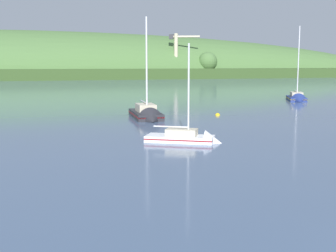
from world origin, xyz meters
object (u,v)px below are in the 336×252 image
(sailboat_outer_reach, at_px, (189,141))
(mooring_buoy_foreground, at_px, (218,115))
(dockside_crane, at_px, (177,57))
(sailboat_midwater_white, at_px, (147,116))
(sailboat_near_mooring, at_px, (297,99))

(sailboat_outer_reach, height_order, mooring_buoy_foreground, sailboat_outer_reach)
(dockside_crane, height_order, sailboat_midwater_white, dockside_crane)
(sailboat_near_mooring, height_order, sailboat_outer_reach, sailboat_near_mooring)
(sailboat_outer_reach, bearing_deg, sailboat_near_mooring, 76.30)
(sailboat_near_mooring, distance_m, sailboat_midwater_white, 35.73)
(dockside_crane, bearing_deg, sailboat_midwater_white, -87.86)
(sailboat_near_mooring, bearing_deg, sailboat_outer_reach, -17.97)
(dockside_crane, distance_m, sailboat_midwater_white, 154.49)
(dockside_crane, bearing_deg, sailboat_near_mooring, -77.32)
(dockside_crane, distance_m, sailboat_outer_reach, 169.81)
(dockside_crane, relative_size, sailboat_near_mooring, 1.44)
(sailboat_midwater_white, relative_size, mooring_buoy_foreground, 19.63)
(sailboat_midwater_white, distance_m, sailboat_outer_reach, 15.99)
(mooring_buoy_foreground, bearing_deg, sailboat_midwater_white, -179.80)
(sailboat_near_mooring, relative_size, sailboat_outer_reach, 1.56)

